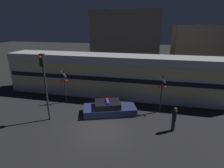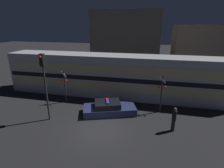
% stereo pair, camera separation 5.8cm
% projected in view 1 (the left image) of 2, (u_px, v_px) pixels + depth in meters
% --- Properties ---
extents(ground_plane, '(120.00, 120.00, 0.00)m').
position_uv_depth(ground_plane, '(100.00, 131.00, 12.65)').
color(ground_plane, black).
extents(train, '(23.12, 2.89, 4.36)m').
position_uv_depth(train, '(114.00, 76.00, 18.43)').
color(train, silver).
rests_on(train, ground_plane).
extents(police_car, '(4.79, 3.21, 1.22)m').
position_uv_depth(police_car, '(109.00, 109.00, 14.99)').
color(police_car, navy).
rests_on(police_car, ground_plane).
extents(pedestrian, '(0.31, 0.31, 1.85)m').
position_uv_depth(pedestrian, '(174.00, 119.00, 12.35)').
color(pedestrian, '#2D2833').
rests_on(pedestrian, ground_plane).
extents(crossing_signal_near, '(0.69, 0.29, 3.37)m').
position_uv_depth(crossing_signal_near, '(162.00, 91.00, 14.75)').
color(crossing_signal_near, '#2D2D33').
rests_on(crossing_signal_near, ground_plane).
extents(crossing_signal_far, '(0.69, 0.29, 3.25)m').
position_uv_depth(crossing_signal_far, '(65.00, 84.00, 16.71)').
color(crossing_signal_far, '#2D2D33').
rests_on(crossing_signal_far, ground_plane).
extents(traffic_light_corner, '(0.30, 0.46, 5.31)m').
position_uv_depth(traffic_light_corner, '(44.00, 77.00, 12.98)').
color(traffic_light_corner, '#2D2D33').
rests_on(traffic_light_corner, ground_plane).
extents(building_left, '(9.25, 5.70, 9.11)m').
position_uv_depth(building_left, '(126.00, 44.00, 25.40)').
color(building_left, '#47423D').
rests_on(building_left, ground_plane).
extents(building_center, '(8.40, 5.87, 7.30)m').
position_uv_depth(building_center, '(206.00, 54.00, 22.54)').
color(building_center, '#726656').
rests_on(building_center, ground_plane).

